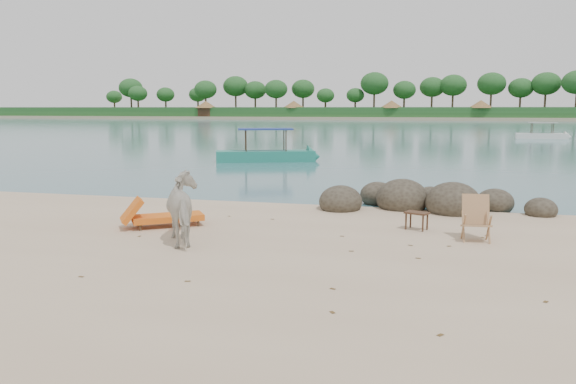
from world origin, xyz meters
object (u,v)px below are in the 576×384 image
boulders (421,201)px  cow (186,209)px  side_table (417,222)px  lounge_chair (168,215)px  deck_chair (476,220)px  boat_near (265,134)px

boulders → cow: 7.31m
cow → side_table: (4.77, 2.47, -0.54)m
lounge_chair → cow: bearing=-85.7°
cow → side_table: cow is taller
boulders → lounge_chair: (-5.97, -4.03, 0.09)m
boulders → lounge_chair: bearing=-146.0°
lounge_chair → deck_chair: 7.20m
deck_chair → boat_near: (-9.78, 17.30, 0.99)m
boulders → lounge_chair: size_ratio=3.05×
boulders → cow: size_ratio=3.62×
side_table → boat_near: 18.56m
cow → deck_chair: size_ratio=1.81×
lounge_chair → boulders: bearing=-0.3°
cow → boulders: bearing=-165.8°
deck_chair → lounge_chair: bearing=176.5°
side_table → deck_chair: deck_chair is taller
side_table → boat_near: boat_near is taller
cow → side_table: bearing=173.1°
cow → deck_chair: cow is taller
side_table → deck_chair: bearing=-11.0°
boulders → boat_near: size_ratio=1.06×
cow → boat_near: (-3.74, 18.92, 0.73)m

